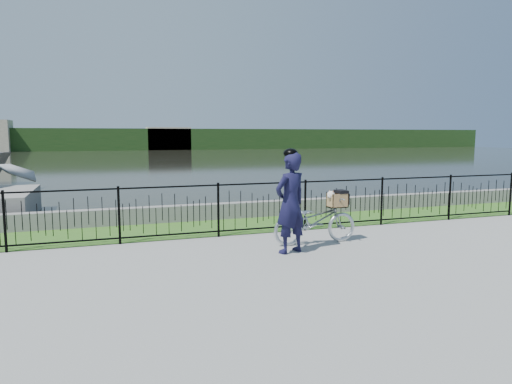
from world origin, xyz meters
name	(u,v)px	position (x,y,z in m)	size (l,w,h in m)	color
ground	(292,251)	(0.00, 0.00, 0.00)	(120.00, 120.00, 0.00)	gray
grass_strip	(249,225)	(0.00, 2.60, 0.00)	(60.00, 2.00, 0.01)	#386720
water	(141,160)	(0.00, 33.00, 0.00)	(120.00, 120.00, 0.00)	black
quay_wall	(237,210)	(0.00, 3.60, 0.20)	(60.00, 0.30, 0.40)	slate
fence	(263,207)	(0.00, 1.60, 0.58)	(14.00, 0.06, 1.15)	black
far_treeline	(124,139)	(0.00, 60.00, 1.50)	(120.00, 6.00, 3.00)	#203D17
far_building_right	(168,139)	(6.00, 58.50, 1.60)	(6.00, 3.00, 3.20)	#AEA38B
bicycle_rig	(316,220)	(0.67, 0.40, 0.47)	(1.75, 0.61, 1.06)	#B1B7BD
cyclist	(290,202)	(-0.08, -0.08, 0.94)	(0.78, 0.64, 1.90)	black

